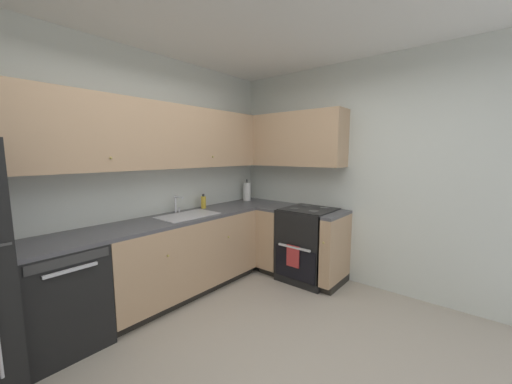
# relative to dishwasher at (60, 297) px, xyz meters

# --- Properties ---
(ground_plane) EXTENTS (3.87, 3.51, 0.02)m
(ground_plane) POSITION_rel_dishwasher_xyz_m (0.82, -1.45, -0.44)
(ground_plane) COLOR #A89E8E
(wall_back) EXTENTS (3.97, 0.05, 2.68)m
(wall_back) POSITION_rel_dishwasher_xyz_m (0.82, 0.33, 0.91)
(wall_back) COLOR silver
(wall_back) RESTS_ON ground_plane
(wall_right) EXTENTS (0.05, 3.61, 2.68)m
(wall_right) POSITION_rel_dishwasher_xyz_m (2.78, -1.45, 0.91)
(wall_right) COLOR silver
(wall_right) RESTS_ON ground_plane
(dishwasher) EXTENTS (0.60, 0.63, 0.87)m
(dishwasher) POSITION_rel_dishwasher_xyz_m (0.00, 0.00, 0.00)
(dishwasher) COLOR black
(dishwasher) RESTS_ON ground_plane
(lower_cabinets_back) EXTENTS (1.85, 0.62, 0.87)m
(lower_cabinets_back) POSITION_rel_dishwasher_xyz_m (1.23, 0.00, 0.00)
(lower_cabinets_back) COLOR tan
(lower_cabinets_back) RESTS_ON ground_plane
(countertop_back) EXTENTS (3.05, 0.60, 0.03)m
(countertop_back) POSITION_rel_dishwasher_xyz_m (1.23, 0.00, 0.45)
(countertop_back) COLOR #4C4C51
(countertop_back) RESTS_ON lower_cabinets_back
(lower_cabinets_right) EXTENTS (0.62, 1.05, 0.87)m
(lower_cabinets_right) POSITION_rel_dishwasher_xyz_m (2.46, -0.73, 0.00)
(lower_cabinets_right) COLOR tan
(lower_cabinets_right) RESTS_ON ground_plane
(countertop_right) EXTENTS (0.60, 1.05, 0.03)m
(countertop_right) POSITION_rel_dishwasher_xyz_m (2.45, -0.73, 0.45)
(countertop_right) COLOR #4C4C51
(countertop_right) RESTS_ON lower_cabinets_right
(oven_range) EXTENTS (0.68, 0.62, 1.05)m
(oven_range) POSITION_rel_dishwasher_xyz_m (2.47, -0.91, 0.02)
(oven_range) COLOR black
(oven_range) RESTS_ON ground_plane
(upper_cabinets_back) EXTENTS (2.73, 0.34, 0.69)m
(upper_cabinets_back) POSITION_rel_dishwasher_xyz_m (1.07, 0.14, 1.34)
(upper_cabinets_back) COLOR tan
(upper_cabinets_right) EXTENTS (0.32, 1.57, 0.69)m
(upper_cabinets_right) POSITION_rel_dishwasher_xyz_m (2.59, -0.48, 1.34)
(upper_cabinets_right) COLOR tan
(sink) EXTENTS (0.65, 0.40, 0.10)m
(sink) POSITION_rel_dishwasher_xyz_m (1.28, -0.03, 0.43)
(sink) COLOR #B7B7BC
(sink) RESTS_ON countertop_back
(faucet) EXTENTS (0.07, 0.16, 0.21)m
(faucet) POSITION_rel_dishwasher_xyz_m (1.28, 0.18, 0.59)
(faucet) COLOR silver
(faucet) RESTS_ON countertop_back
(soap_bottle) EXTENTS (0.06, 0.06, 0.18)m
(soap_bottle) POSITION_rel_dishwasher_xyz_m (1.68, 0.18, 0.55)
(soap_bottle) COLOR gold
(soap_bottle) RESTS_ON countertop_back
(paper_towel_roll) EXTENTS (0.11, 0.11, 0.33)m
(paper_towel_roll) POSITION_rel_dishwasher_xyz_m (2.50, 0.16, 0.60)
(paper_towel_roll) COLOR white
(paper_towel_roll) RESTS_ON countertop_back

